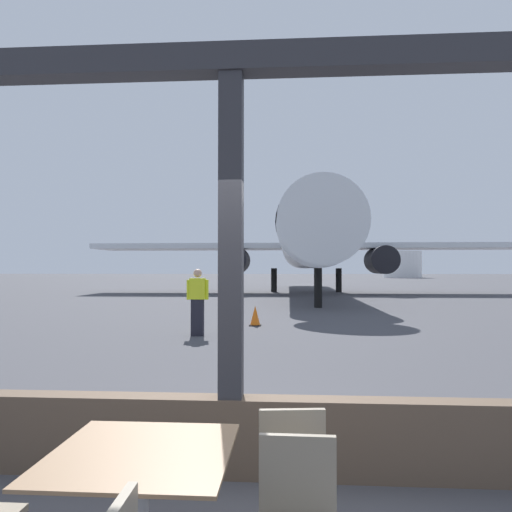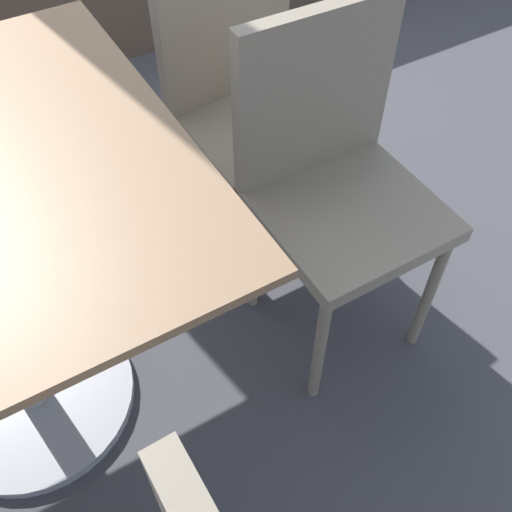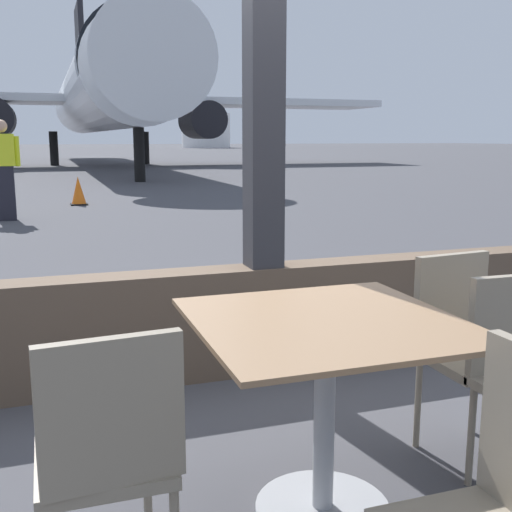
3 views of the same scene
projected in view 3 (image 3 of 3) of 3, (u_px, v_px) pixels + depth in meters
name	position (u px, v px, depth m)	size (l,w,h in m)	color
ground_plane	(61.00, 160.00, 41.18)	(220.00, 220.00, 0.00)	#424247
window_frame	(264.00, 162.00, 3.72)	(8.87, 0.24, 3.67)	brown
dining_table	(325.00, 388.00, 2.34)	(0.95, 0.95, 0.78)	#8C6B4C
cafe_chair_window_left	(108.00, 449.00, 1.82)	(0.42, 0.42, 0.90)	gray
cafe_chair_aisle_left	(463.00, 337.00, 2.85)	(0.42, 0.42, 0.91)	gray
cafe_chair_aisle_right	(507.00, 504.00, 1.55)	(0.40, 0.40, 0.92)	gray
airplane	(101.00, 94.00, 31.64)	(30.57, 32.36, 10.50)	silver
ground_crew_worker	(4.00, 169.00, 10.90)	(0.56, 0.22, 1.74)	black
traffic_cone	(78.00, 191.00, 13.55)	(0.36, 0.36, 0.61)	orange
fuel_storage_tank	(206.00, 131.00, 93.75)	(7.24, 7.24, 5.05)	white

